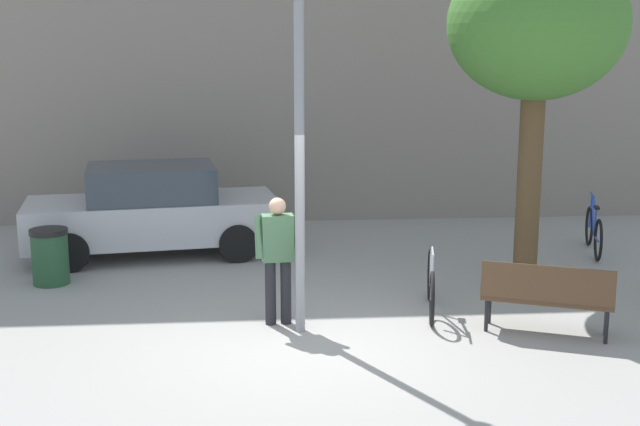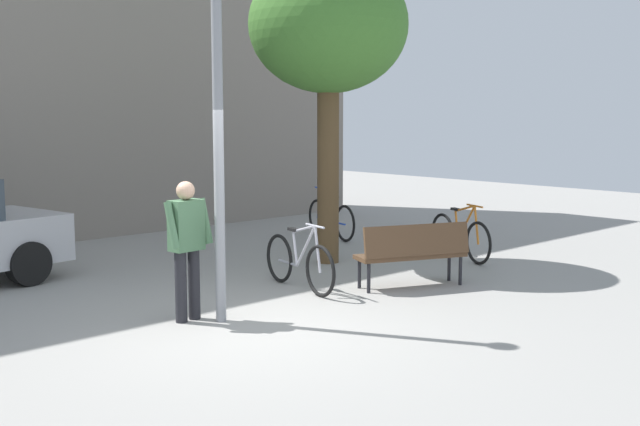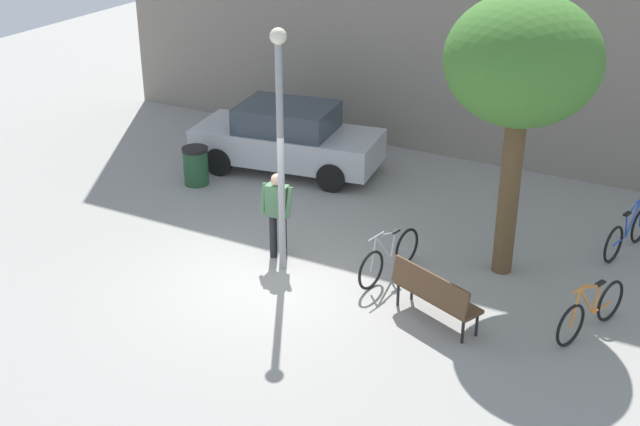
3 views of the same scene
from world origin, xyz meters
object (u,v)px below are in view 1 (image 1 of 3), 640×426
object	(u,v)px
lamppost	(299,125)
trash_bin	(50,256)
person_by_lamppost	(278,252)
park_bench	(547,293)
plaza_tree	(537,28)
bicycle_blue	(594,231)
parked_car_silver	(153,210)
bicycle_silver	(431,285)

from	to	relation	value
lamppost	trash_bin	size ratio (longest dim) A/B	5.11
person_by_lamppost	park_bench	world-z (taller)	person_by_lamppost
person_by_lamppost	trash_bin	bearing A→B (deg)	148.04
plaza_tree	bicycle_blue	distance (m)	4.26
trash_bin	lamppost	bearing A→B (deg)	-33.34
lamppost	parked_car_silver	world-z (taller)	lamppost
person_by_lamppost	bicycle_blue	world-z (taller)	person_by_lamppost
lamppost	trash_bin	distance (m)	4.88
park_bench	plaza_tree	size ratio (longest dim) A/B	0.34
bicycle_silver	parked_car_silver	distance (m)	5.37
bicycle_blue	trash_bin	bearing A→B (deg)	-172.36
bicycle_blue	trash_bin	xyz separation A→B (m)	(-8.95, -1.20, 0.05)
plaza_tree	trash_bin	size ratio (longest dim) A/B	5.80
plaza_tree	bicycle_silver	bearing A→B (deg)	-145.18
person_by_lamppost	bicycle_blue	xyz separation A→B (m)	(5.57, 3.31, -0.58)
plaza_tree	bicycle_silver	distance (m)	3.98
person_by_lamppost	parked_car_silver	size ratio (longest dim) A/B	0.38
park_bench	parked_car_silver	distance (m)	6.97
person_by_lamppost	park_bench	size ratio (longest dim) A/B	1.01
bicycle_blue	lamppost	bearing A→B (deg)	-145.83
park_bench	trash_bin	world-z (taller)	park_bench
park_bench	bicycle_silver	bearing A→B (deg)	140.25
person_by_lamppost	parked_car_silver	world-z (taller)	person_by_lamppost
bicycle_blue	trash_bin	size ratio (longest dim) A/B	2.07
parked_car_silver	bicycle_silver	bearing A→B (deg)	-40.09
lamppost	parked_car_silver	xyz separation A→B (m)	(-2.29, 4.07, -1.84)
person_by_lamppost	parked_car_silver	bearing A→B (deg)	118.19
parked_car_silver	person_by_lamppost	bearing A→B (deg)	-61.81
bicycle_blue	trash_bin	world-z (taller)	bicycle_blue
lamppost	park_bench	bearing A→B (deg)	-7.62
plaza_tree	trash_bin	xyz separation A→B (m)	(-7.14, 0.60, -3.36)
person_by_lamppost	plaza_tree	xyz separation A→B (m)	(3.76, 1.50, 2.82)
plaza_tree	bicycle_blue	xyz separation A→B (m)	(1.81, 1.80, -3.41)
parked_car_silver	trash_bin	world-z (taller)	parked_car_silver
parked_car_silver	trash_bin	bearing A→B (deg)	-128.89
park_bench	parked_car_silver	xyz separation A→B (m)	(-5.34, 4.48, 0.23)
lamppost	plaza_tree	xyz separation A→B (m)	(3.49, 1.80, 1.17)
plaza_tree	lamppost	bearing A→B (deg)	-152.79
plaza_tree	parked_car_silver	distance (m)	6.91
lamppost	bicycle_silver	bearing A→B (deg)	18.99
bicycle_blue	trash_bin	distance (m)	9.03
lamppost	person_by_lamppost	world-z (taller)	lamppost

